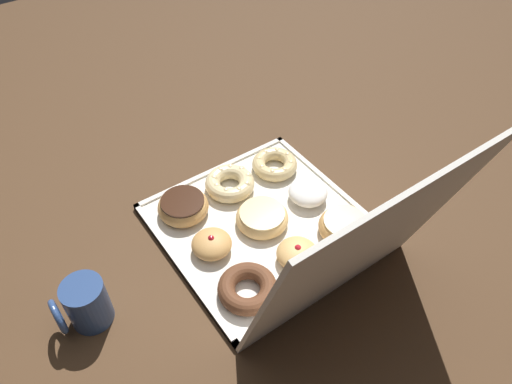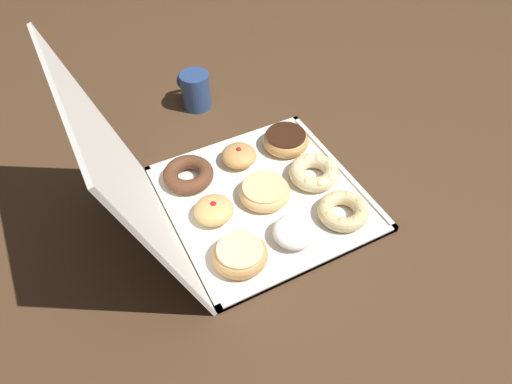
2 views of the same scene
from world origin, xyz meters
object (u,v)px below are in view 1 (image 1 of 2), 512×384
Objects in this scene: chocolate_frosted_donut_2 at (183,206)px; glazed_ring_donut_4 at (263,217)px; donut_box at (262,224)px; cruller_donut_1 at (231,182)px; coffee_mug at (84,302)px; jelly_filled_donut_5 at (212,244)px; glazed_ring_donut_6 at (344,226)px; cruller_donut_0 at (275,164)px; powdered_filled_donut_3 at (307,191)px; jelly_filled_donut_7 at (296,254)px; chocolate_cake_ring_donut_8 at (248,288)px.

chocolate_frosted_donut_2 is 0.18m from glazed_ring_donut_4.
cruller_donut_1 is (-0.00, -0.13, 0.02)m from donut_box.
glazed_ring_donut_4 is 1.16× the size of coffee_mug.
donut_box is 3.70× the size of chocolate_frosted_donut_2.
jelly_filled_donut_5 is 0.76× the size of glazed_ring_donut_6.
cruller_donut_0 is 0.55m from coffee_mug.
powdered_filled_donut_3 reaches higher than donut_box.
cruller_donut_0 is 0.95× the size of glazed_ring_donut_4.
cruller_donut_1 is 0.43m from coffee_mug.
jelly_filled_donut_7 reaches higher than glazed_ring_donut_6.
jelly_filled_donut_5 is at bearing 0.27° from glazed_ring_donut_4.
cruller_donut_1 is 1.00× the size of glazed_ring_donut_4.
powdered_filled_donut_3 is at bearing -178.70° from donut_box.
jelly_filled_donut_5 is at bearing 44.40° from cruller_donut_1.
cruller_donut_1 is 0.30m from chocolate_cake_ring_donut_8.
cruller_donut_1 is 0.18m from powdered_filled_donut_3.
donut_box is 0.13m from jelly_filled_donut_7.
jelly_filled_donut_7 is (0.13, -0.00, 0.00)m from glazed_ring_donut_6.
chocolate_frosted_donut_2 is 0.30m from coffee_mug.
powdered_filled_donut_3 is (-0.26, 0.13, 0.00)m from chocolate_frosted_donut_2.
glazed_ring_donut_4 is at bearing -91.91° from jelly_filled_donut_7.
chocolate_cake_ring_donut_8 reaches higher than donut_box.
coffee_mug reaches higher than chocolate_frosted_donut_2.
cruller_donut_0 is at bearing -135.12° from chocolate_cake_ring_donut_8.
jelly_filled_donut_7 reaches higher than glazed_ring_donut_4.
jelly_filled_donut_5 is at bearing 0.55° from donut_box.
jelly_filled_donut_5 is at bearing -89.72° from chocolate_cake_ring_donut_8.
powdered_filled_donut_3 is at bearing -179.07° from jelly_filled_donut_5.
cruller_donut_1 is at bearing -135.60° from jelly_filled_donut_5.
coffee_mug is at bearing -26.37° from chocolate_cake_ring_donut_8.
glazed_ring_donut_4 is at bearing -44.05° from glazed_ring_donut_6.
chocolate_frosted_donut_2 is 0.98× the size of glazed_ring_donut_4.
coffee_mug reaches higher than chocolate_cake_ring_donut_8.
cruller_donut_0 is 0.99× the size of glazed_ring_donut_6.
jelly_filled_donut_5 is (0.13, 0.00, 0.00)m from glazed_ring_donut_4.
cruller_donut_0 is 1.30× the size of jelly_filled_donut_5.
chocolate_frosted_donut_2 is at bearing -155.46° from coffee_mug.
chocolate_cake_ring_donut_8 is (0.13, 0.13, 0.02)m from donut_box.
chocolate_frosted_donut_2 is 0.36m from glazed_ring_donut_6.
donut_box is 0.18m from glazed_ring_donut_6.
powdered_filled_donut_3 reaches higher than chocolate_cake_ring_donut_8.
cruller_donut_1 is 1.05× the size of glazed_ring_donut_6.
jelly_filled_donut_5 is 0.18m from jelly_filled_donut_7.
powdered_filled_donut_3 reaches higher than glazed_ring_donut_4.
glazed_ring_donut_4 is at bearing 1.60° from powdered_filled_donut_3.
jelly_filled_donut_7 reaches higher than jelly_filled_donut_5.
chocolate_frosted_donut_2 reaches higher than glazed_ring_donut_4.
cruller_donut_1 is at bearing -45.52° from powdered_filled_donut_3.
powdered_filled_donut_3 is at bearing 134.48° from cruller_donut_1.
glazed_ring_donut_4 reaches higher than donut_box.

